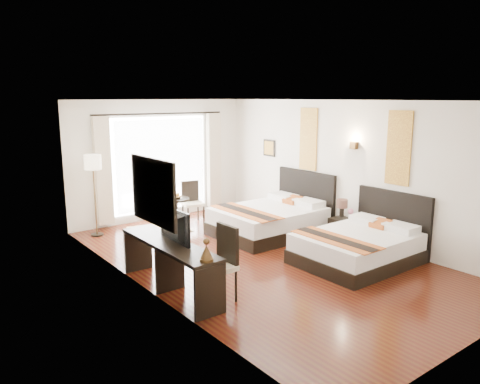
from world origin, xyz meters
TOP-DOWN VIEW (x-y plane):
  - floor at (0.00, 0.00)m, footprint 4.50×7.50m
  - ceiling at (0.00, 0.00)m, footprint 4.50×7.50m
  - wall_headboard at (2.25, 0.00)m, footprint 0.01×7.50m
  - wall_desk at (-2.25, 0.00)m, footprint 0.01×7.50m
  - wall_window at (0.00, 3.75)m, footprint 4.50×0.01m
  - wall_entry at (0.00, -3.75)m, footprint 4.50×0.01m
  - window_glass at (0.00, 3.73)m, footprint 2.40×0.02m
  - sheer_curtain at (0.00, 3.67)m, footprint 2.30×0.02m
  - drape_left at (-1.45, 3.63)m, footprint 0.35×0.14m
  - drape_right at (1.45, 3.63)m, footprint 0.35×0.14m
  - art_panel_near at (2.23, -1.15)m, footprint 0.03×0.50m
  - art_panel_far at (2.23, 1.11)m, footprint 0.03×0.50m
  - wall_sconce at (2.19, -0.17)m, footprint 0.10×0.14m
  - mirror_frame at (-2.22, -0.22)m, footprint 0.04×1.25m
  - mirror_glass at (-2.19, -0.22)m, footprint 0.01×1.12m
  - bed_near at (1.27, -1.15)m, footprint 2.06×1.61m
  - bed_far at (1.20, 1.11)m, footprint 2.22×1.73m
  - nightstand at (1.98, -0.17)m, footprint 0.39×0.48m
  - table_lamp at (1.97, -0.12)m, footprint 0.23×0.23m
  - vase at (1.96, -0.36)m, footprint 0.16×0.16m
  - console_desk at (-1.99, -0.22)m, footprint 0.50×2.20m
  - television at (-1.97, -0.21)m, footprint 0.15×0.87m
  - bronze_figurine at (-1.99, -1.22)m, footprint 0.20×0.20m
  - desk_chair at (-1.63, -0.92)m, footprint 0.51×0.51m
  - floor_lamp at (-1.81, 3.23)m, footprint 0.34×0.34m
  - side_table at (-0.16, 2.75)m, footprint 0.58×0.58m
  - fruit_bowl at (-0.16, 2.73)m, footprint 0.27×0.27m
  - window_chair at (0.35, 2.90)m, footprint 0.53×0.53m
  - jute_rug at (-0.57, 2.83)m, footprint 1.49×1.20m

SIDE VIEW (x-z plane):
  - floor at x=0.00m, z-range -0.01..0.00m
  - jute_rug at x=-0.57m, z-range 0.00..0.01m
  - nightstand at x=1.98m, z-range 0.00..0.47m
  - window_chair at x=0.35m, z-range -0.19..0.77m
  - bed_near at x=1.27m, z-range -0.28..0.88m
  - bed_far at x=1.20m, z-range -0.30..0.95m
  - desk_chair at x=-1.63m, z-range -0.21..0.87m
  - side_table at x=-0.16m, z-range 0.00..0.66m
  - console_desk at x=-1.99m, z-range 0.00..0.76m
  - vase at x=1.96m, z-range 0.50..0.64m
  - fruit_bowl at x=-0.16m, z-range 0.66..0.72m
  - table_lamp at x=1.97m, z-range 0.56..0.92m
  - bronze_figurine at x=-1.99m, z-range 0.75..1.03m
  - television at x=-1.97m, z-range 0.76..1.26m
  - drape_left at x=-1.45m, z-range 0.10..2.46m
  - drape_right at x=1.45m, z-range 0.10..2.46m
  - sheer_curtain at x=0.00m, z-range 0.25..2.35m
  - window_glass at x=0.00m, z-range 0.20..2.40m
  - wall_headboard at x=2.25m, z-range 0.00..2.80m
  - wall_desk at x=-2.25m, z-range 0.00..2.80m
  - wall_window at x=0.00m, z-range 0.00..2.80m
  - wall_entry at x=0.00m, z-range 0.00..2.80m
  - floor_lamp at x=-1.81m, z-range 0.59..2.30m
  - mirror_frame at x=-2.22m, z-range 1.08..2.02m
  - mirror_glass at x=-2.19m, z-range 1.14..1.96m
  - wall_sconce at x=2.19m, z-range 1.85..1.99m
  - art_panel_near at x=2.23m, z-range 1.27..2.62m
  - art_panel_far at x=2.23m, z-range 1.27..2.62m
  - ceiling at x=0.00m, z-range 2.78..2.80m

